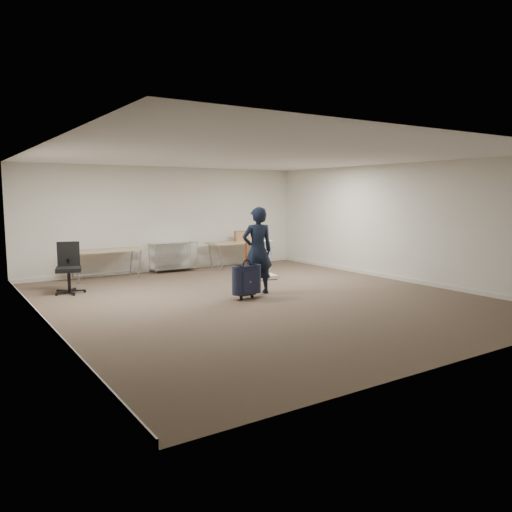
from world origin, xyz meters
TOP-DOWN VIEW (x-y plane):
  - ground at (0.00, 0.00)m, footprint 9.00×9.00m
  - room_shell at (0.00, 1.38)m, footprint 8.00×9.00m
  - folding_table_left at (-1.90, 3.95)m, footprint 1.80×0.75m
  - folding_table_right at (1.90, 3.95)m, footprint 1.80×0.75m
  - wire_shelf at (0.00, 4.20)m, footprint 1.22×0.47m
  - person at (0.24, 0.46)m, footprint 0.74×0.57m
  - suitcase at (-0.24, 0.11)m, footprint 0.42×0.26m
  - office_chair at (-3.05, 2.68)m, footprint 0.65×0.65m
  - equipment_cart at (1.40, 1.90)m, footprint 0.61×0.61m
  - cardboard_box at (2.06, 4.04)m, footprint 0.45×0.39m

SIDE VIEW (x-z plane):
  - ground at x=0.00m, z-range 0.00..0.00m
  - room_shell at x=0.00m, z-range -4.45..4.55m
  - equipment_cart at x=1.40m, z-range -0.22..0.72m
  - office_chair at x=-3.05m, z-range -0.21..0.86m
  - suitcase at x=-0.24m, z-range -0.18..0.95m
  - wire_shelf at x=0.00m, z-range 0.04..0.84m
  - folding_table_left at x=-1.90m, z-range 0.31..1.04m
  - folding_table_right at x=1.90m, z-range 0.31..1.04m
  - cardboard_box at x=2.06m, z-range 0.73..1.02m
  - person at x=0.24m, z-range 0.00..1.81m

